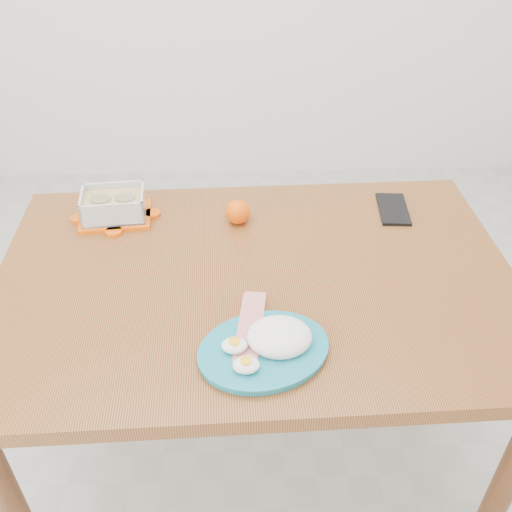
{
  "coord_description": "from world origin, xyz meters",
  "views": [
    {
      "loc": [
        0.07,
        -1.18,
        1.64
      ],
      "look_at": [
        0.1,
        -0.11,
        0.81
      ],
      "focal_mm": 40.0,
      "sensor_mm": 36.0,
      "label": 1
    }
  ],
  "objects_px": {
    "dining_table": "(256,303)",
    "orange_fruit": "(238,212)",
    "food_container": "(114,206)",
    "rice_plate": "(269,344)",
    "smartphone": "(393,209)"
  },
  "relations": [
    {
      "from": "dining_table",
      "to": "orange_fruit",
      "type": "height_order",
      "value": "orange_fruit"
    },
    {
      "from": "dining_table",
      "to": "smartphone",
      "type": "bearing_deg",
      "value": 32.92
    },
    {
      "from": "rice_plate",
      "to": "smartphone",
      "type": "bearing_deg",
      "value": 36.18
    },
    {
      "from": "rice_plate",
      "to": "smartphone",
      "type": "height_order",
      "value": "rice_plate"
    },
    {
      "from": "orange_fruit",
      "to": "smartphone",
      "type": "xyz_separation_m",
      "value": [
        0.44,
        0.04,
        -0.03
      ]
    },
    {
      "from": "orange_fruit",
      "to": "smartphone",
      "type": "relative_size",
      "value": 0.43
    },
    {
      "from": "dining_table",
      "to": "orange_fruit",
      "type": "relative_size",
      "value": 19.13
    },
    {
      "from": "orange_fruit",
      "to": "rice_plate",
      "type": "bearing_deg",
      "value": -83.09
    },
    {
      "from": "dining_table",
      "to": "smartphone",
      "type": "relative_size",
      "value": 8.14
    },
    {
      "from": "food_container",
      "to": "orange_fruit",
      "type": "relative_size",
      "value": 3.02
    },
    {
      "from": "orange_fruit",
      "to": "rice_plate",
      "type": "xyz_separation_m",
      "value": [
        0.06,
        -0.48,
        -0.01
      ]
    },
    {
      "from": "dining_table",
      "to": "rice_plate",
      "type": "distance_m",
      "value": 0.28
    },
    {
      "from": "dining_table",
      "to": "rice_plate",
      "type": "height_order",
      "value": "rice_plate"
    },
    {
      "from": "food_container",
      "to": "rice_plate",
      "type": "bearing_deg",
      "value": -57.61
    },
    {
      "from": "smartphone",
      "to": "food_container",
      "type": "bearing_deg",
      "value": -174.79
    }
  ]
}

